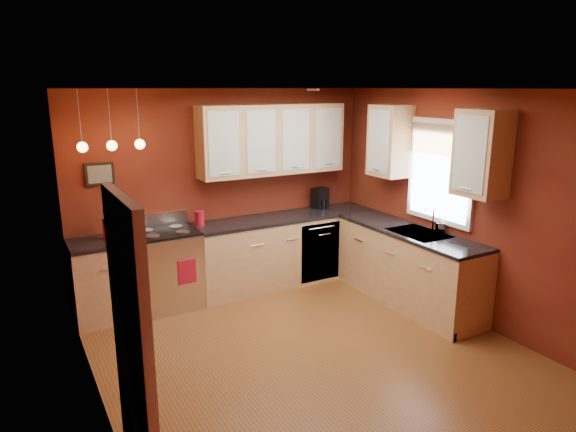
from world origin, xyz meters
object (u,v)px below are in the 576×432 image
red_canister (200,218)px  soap_pump (440,225)px  sink (419,235)px  coffee_maker (320,199)px  gas_range (167,269)px

red_canister → soap_pump: size_ratio=1.01×
sink → coffee_maker: size_ratio=2.39×
red_canister → gas_range: bearing=-170.2°
soap_pump → gas_range: bearing=150.3°
gas_range → red_canister: red_canister is taller
sink → coffee_maker: (-0.33, 1.64, 0.16)m
gas_range → coffee_maker: (2.29, 0.14, 0.59)m
gas_range → soap_pump: (2.84, -1.62, 0.55)m
gas_range → coffee_maker: 2.37m
soap_pump → red_canister: bearing=144.4°
sink → gas_range: bearing=150.2°
gas_range → sink: bearing=-29.8°
gas_range → sink: size_ratio=1.59×
red_canister → soap_pump: bearing=-35.6°
red_canister → coffee_maker: 1.82m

